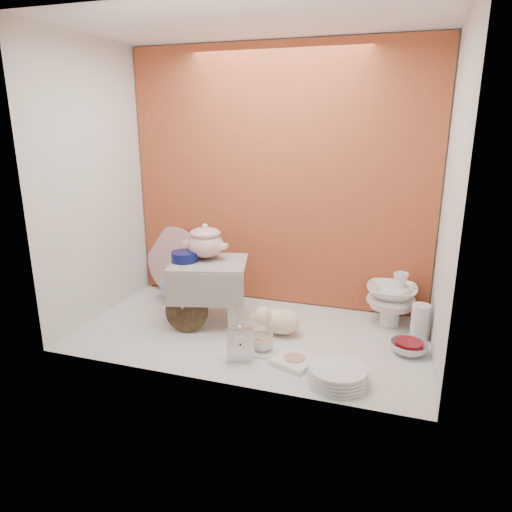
# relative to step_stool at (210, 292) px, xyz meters

# --- Properties ---
(ground) EXTENTS (1.80, 1.80, 0.00)m
(ground) POSITION_rel_step_stool_xyz_m (0.27, -0.08, -0.17)
(ground) COLOR silver
(ground) RESTS_ON ground
(niche_shell) EXTENTS (1.86, 1.03, 1.53)m
(niche_shell) POSITION_rel_step_stool_xyz_m (0.27, 0.10, 0.76)
(niche_shell) COLOR #A64E29
(niche_shell) RESTS_ON ground
(step_stool) EXTENTS (0.48, 0.44, 0.35)m
(step_stool) POSITION_rel_step_stool_xyz_m (0.00, 0.00, 0.00)
(step_stool) COLOR silver
(step_stool) RESTS_ON ground
(soup_tureen) EXTENTS (0.31, 0.31, 0.20)m
(soup_tureen) POSITION_rel_step_stool_xyz_m (-0.04, 0.05, 0.27)
(soup_tureen) COLOR white
(soup_tureen) RESTS_ON step_stool
(cobalt_bowl) EXTENTS (0.18, 0.18, 0.05)m
(cobalt_bowl) POSITION_rel_step_stool_xyz_m (-0.12, -0.03, 0.20)
(cobalt_bowl) COLOR #0A124D
(cobalt_bowl) RESTS_ON step_stool
(floral_platter) EXTENTS (0.44, 0.19, 0.43)m
(floral_platter) POSITION_rel_step_stool_xyz_m (-0.41, 0.35, 0.04)
(floral_platter) COLOR white
(floral_platter) RESTS_ON ground
(blue_white_vase) EXTENTS (0.29, 0.29, 0.27)m
(blue_white_vase) POSITION_rel_step_stool_xyz_m (-0.31, 0.24, -0.04)
(blue_white_vase) COLOR white
(blue_white_vase) RESTS_ON ground
(lacquer_tray) EXTENTS (0.24, 0.12, 0.23)m
(lacquer_tray) POSITION_rel_step_stool_xyz_m (-0.06, -0.16, -0.06)
(lacquer_tray) COLOR black
(lacquer_tray) RESTS_ON ground
(mantel_clock) EXTENTS (0.13, 0.09, 0.18)m
(mantel_clock) POSITION_rel_step_stool_xyz_m (0.31, -0.37, -0.08)
(mantel_clock) COLOR silver
(mantel_clock) RESTS_ON ground
(plush_pig) EXTENTS (0.25, 0.18, 0.15)m
(plush_pig) POSITION_rel_step_stool_xyz_m (0.42, -0.05, -0.10)
(plush_pig) COLOR beige
(plush_pig) RESTS_ON ground
(teacup_saucer) EXTENTS (0.16, 0.16, 0.01)m
(teacup_saucer) POSITION_rel_step_stool_xyz_m (0.39, -0.26, -0.17)
(teacup_saucer) COLOR white
(teacup_saucer) RESTS_ON ground
(gold_rim_teacup) EXTENTS (0.11, 0.11, 0.08)m
(gold_rim_teacup) POSITION_rel_step_stool_xyz_m (0.39, -0.26, -0.12)
(gold_rim_teacup) COLOR white
(gold_rim_teacup) RESTS_ON teacup_saucer
(lattice_dish) EXTENTS (0.23, 0.23, 0.02)m
(lattice_dish) POSITION_rel_step_stool_xyz_m (0.56, -0.32, -0.16)
(lattice_dish) COLOR white
(lattice_dish) RESTS_ON ground
(dinner_plate_stack) EXTENTS (0.27, 0.27, 0.07)m
(dinner_plate_stack) POSITION_rel_step_stool_xyz_m (0.77, -0.42, -0.14)
(dinner_plate_stack) COLOR white
(dinner_plate_stack) RESTS_ON ground
(crystal_bowl) EXTENTS (0.20, 0.20, 0.06)m
(crystal_bowl) POSITION_rel_step_stool_xyz_m (1.06, -0.05, -0.14)
(crystal_bowl) COLOR silver
(crystal_bowl) RESTS_ON ground
(clear_glass_vase) EXTENTS (0.10, 0.10, 0.19)m
(clear_glass_vase) POSITION_rel_step_stool_xyz_m (1.11, 0.12, -0.08)
(clear_glass_vase) COLOR silver
(clear_glass_vase) RESTS_ON ground
(porcelain_tower) EXTENTS (0.32, 0.32, 0.31)m
(porcelain_tower) POSITION_rel_step_stool_xyz_m (0.96, 0.26, -0.02)
(porcelain_tower) COLOR white
(porcelain_tower) RESTS_ON ground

